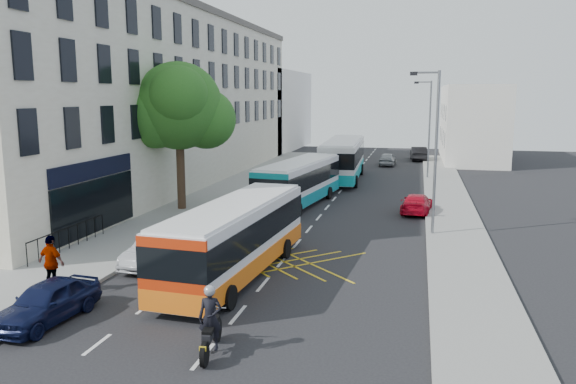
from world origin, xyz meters
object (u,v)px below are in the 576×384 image
Objects in this scene: parked_car_blue at (47,302)px; distant_car_grey at (346,156)px; street_tree at (178,107)px; bus_near at (236,238)px; motorbike at (211,322)px; parked_car_silver at (158,249)px; pedestrian_far at (52,263)px; distant_car_dark at (418,153)px; bus_far at (343,159)px; red_hatchback at (417,203)px; lamp_far at (428,124)px; bus_mid at (299,182)px; lamp_near at (434,144)px; distant_car_silver at (388,159)px.

distant_car_grey is at bearing 90.64° from parked_car_blue.
street_tree is 14.07m from bus_near.
parked_car_silver is at bearing 117.29° from motorbike.
pedestrian_far reaches higher than motorbike.
bus_far is at bearing 64.57° from distant_car_dark.
street_tree is 2.31× the size of parked_car_blue.
bus_near is 15.37m from red_hatchback.
lamp_far is 34.44m from pedestrian_far.
bus_mid is at bearing -98.55° from bus_far.
bus_mid is 28.63m from distant_car_dark.
parked_car_silver is 16.78m from red_hatchback.
motorbike is (-6.05, -34.78, -3.70)m from lamp_far.
motorbike is at bearing -63.99° from street_tree.
lamp_far reaches higher than parked_car_silver.
lamp_near is at bearing 51.33° from bus_near.
street_tree is at bearing 60.93° from distant_car_dark.
parked_car_blue is at bearing 135.08° from pedestrian_far.
parked_car_blue is (-5.74, 0.92, -0.27)m from motorbike.
distant_car_grey is at bearing 128.53° from lamp_far.
pedestrian_far is (-12.50, -45.58, 0.40)m from distant_car_dark.
distant_car_dark is at bearing 91.17° from lamp_near.
bus_far is 11.27m from distant_car_silver.
lamp_far is 16.19m from bus_mid.
bus_mid is at bearing 87.72° from motorbike.
parked_car_silver is at bearing 89.06° from parked_car_blue.
bus_near is 3.72m from parked_car_silver.
bus_near is at bearing 86.04° from distant_car_silver.
pedestrian_far is (-6.40, -29.43, -0.63)m from bus_far.
distant_car_grey is at bearing 22.00° from distant_car_dark.
bus_near reaches higher than distant_car_grey.
red_hatchback is 21.28m from pedestrian_far.
lamp_near is 2.01× the size of red_hatchback.
red_hatchback is at bearing -113.03° from pedestrian_far.
parked_car_blue is at bearing -101.22° from bus_far.
distant_car_silver is (7.40, 36.17, -0.02)m from parked_car_silver.
motorbike is 5.82m from parked_car_blue.
lamp_far is at bearing 67.30° from bus_mid.
lamp_near is at bearing 38.58° from parked_car_silver.
distant_car_grey is at bearing -18.14° from distant_car_silver.
parked_car_silver is at bearing -145.66° from lamp_near.
street_tree is 1.10× the size of lamp_far.
distant_car_silver is at bearing 113.28° from lamp_far.
parked_car_silver is at bearing -71.10° from street_tree.
lamp_far is at bearing -99.69° from pedestrian_far.
distant_car_silver is at bearing 66.75° from street_tree.
pedestrian_far is (-13.20, -31.62, -3.48)m from lamp_far.
red_hatchback is 2.01× the size of pedestrian_far.
bus_mid is (6.64, 3.34, -4.78)m from street_tree.
lamp_near is 20.00m from lamp_far.
red_hatchback is at bearing 55.95° from parked_car_silver.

